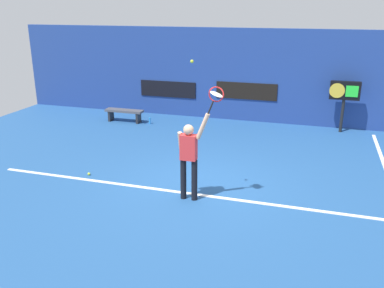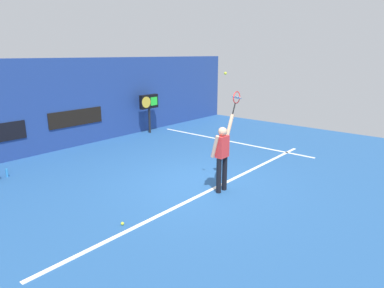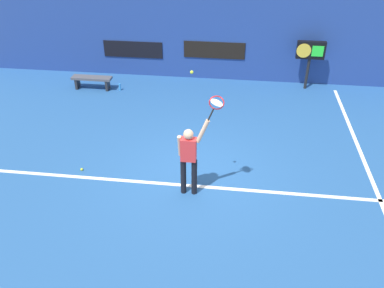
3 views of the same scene
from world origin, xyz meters
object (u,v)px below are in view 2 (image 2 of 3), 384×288
Objects in this scene: tennis_racket at (236,99)px; spare_ball at (122,224)px; water_bottle at (7,173)px; tennis_player at (222,154)px; tennis_ball at (225,73)px; scoreboard_clock at (149,103)px.

tennis_racket is 9.17× the size of spare_ball.
tennis_player is at bearing -59.27° from water_bottle.
tennis_player is 8.19× the size of water_bottle.
tennis_ball reaches higher than spare_ball.
tennis_racket reaches higher than water_bottle.
tennis_ball is 6.83m from water_bottle.
tennis_player is 3.15× the size of tennis_racket.
scoreboard_clock is (3.25, 6.29, -1.66)m from tennis_ball.
tennis_ball is 0.28× the size of water_bottle.
spare_ball is at bearing 171.17° from tennis_racket.
tennis_racket is at bearing -55.06° from water_bottle.
tennis_ball is 4.14m from spare_ball.
water_bottle is at bearing -171.36° from scoreboard_clock.
water_bottle is 3.53× the size of spare_ball.
water_bottle is (-6.47, -0.98, -1.20)m from scoreboard_clock.
tennis_ball reaches higher than tennis_racket.
tennis_racket is at bearing -1.30° from tennis_ball.
tennis_ball is at bearing 178.70° from tennis_racket.
water_bottle is (-3.16, 5.31, -0.89)m from tennis_player.
spare_ball is at bearing 169.52° from tennis_player.
tennis_ball is 0.04× the size of scoreboard_clock.
scoreboard_clock is at bearing 66.33° from tennis_racket.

